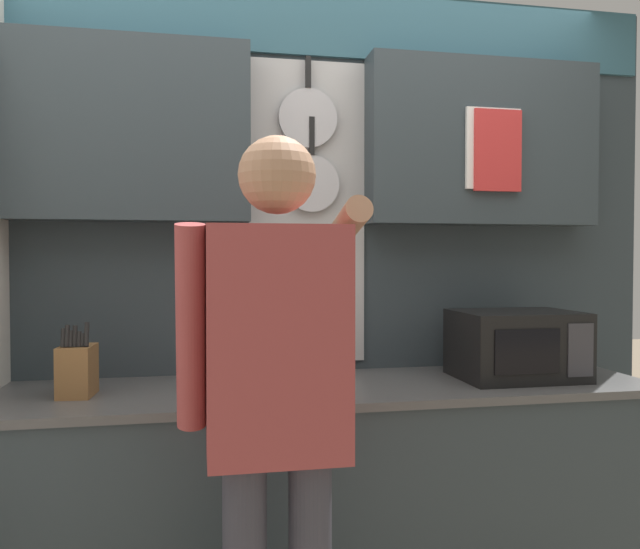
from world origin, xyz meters
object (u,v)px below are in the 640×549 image
at_px(microwave, 516,345).
at_px(person, 277,390).
at_px(utensil_crock, 294,364).
at_px(knife_block, 77,370).

height_order(microwave, person, person).
relative_size(utensil_crock, person, 0.20).
xyz_separation_m(knife_block, person, (0.62, -0.57, 0.02)).
xyz_separation_m(microwave, person, (-1.02, -0.57, -0.02)).
xyz_separation_m(microwave, utensil_crock, (-0.89, 0.00, -0.05)).
height_order(knife_block, person, person).
bearing_deg(person, utensil_crock, 76.72).
bearing_deg(utensil_crock, person, -103.28).
bearing_deg(utensil_crock, microwave, -0.14).
bearing_deg(microwave, utensil_crock, 179.86).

